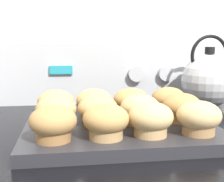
{
  "coord_description": "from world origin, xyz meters",
  "views": [
    {
      "loc": [
        -0.15,
        -0.34,
        1.08
      ],
      "look_at": [
        -0.06,
        0.26,
        0.98
      ],
      "focal_mm": 50.0,
      "sensor_mm": 36.0,
      "label": 1
    }
  ],
  "objects_px": {
    "muffin_r0_c2": "(151,119)",
    "tea_kettle": "(209,80)",
    "muffin_r1_c1": "(98,111)",
    "muffin_r0_c1": "(106,121)",
    "muffin_r2_c2": "(133,101)",
    "muffin_r0_c3": "(199,118)",
    "muffin_r2_c0": "(56,104)",
    "muffin_r0_c0": "(53,123)",
    "muffin_r1_c3": "(182,108)",
    "muffin_r1_c2": "(141,109)",
    "muffin_r2_c3": "(168,100)",
    "muffin_pan": "(120,130)",
    "muffin_r1_c0": "(56,112)",
    "muffin_r2_c1": "(94,102)"
  },
  "relations": [
    {
      "from": "muffin_r1_c2",
      "to": "muffin_r0_c2",
      "type": "bearing_deg",
      "value": -91.75
    },
    {
      "from": "muffin_r0_c1",
      "to": "muffin_r1_c2",
      "type": "height_order",
      "value": "same"
    },
    {
      "from": "muffin_r0_c0",
      "to": "muffin_r2_c2",
      "type": "distance_m",
      "value": 0.24
    },
    {
      "from": "muffin_r0_c0",
      "to": "muffin_r1_c1",
      "type": "distance_m",
      "value": 0.12
    },
    {
      "from": "muffin_r1_c1",
      "to": "muffin_r2_c0",
      "type": "bearing_deg",
      "value": 135.29
    },
    {
      "from": "muffin_r1_c3",
      "to": "muffin_r2_c3",
      "type": "height_order",
      "value": "same"
    },
    {
      "from": "muffin_r2_c3",
      "to": "muffin_r0_c2",
      "type": "bearing_deg",
      "value": -117.8
    },
    {
      "from": "muffin_r0_c2",
      "to": "tea_kettle",
      "type": "height_order",
      "value": "tea_kettle"
    },
    {
      "from": "muffin_r0_c1",
      "to": "muffin_r2_c0",
      "type": "height_order",
      "value": "same"
    },
    {
      "from": "muffin_r0_c3",
      "to": "muffin_r1_c0",
      "type": "bearing_deg",
      "value": 161.1
    },
    {
      "from": "muffin_r0_c0",
      "to": "muffin_r2_c3",
      "type": "relative_size",
      "value": 1.0
    },
    {
      "from": "muffin_r0_c2",
      "to": "muffin_r1_c0",
      "type": "distance_m",
      "value": 0.19
    },
    {
      "from": "muffin_r2_c0",
      "to": "muffin_r2_c2",
      "type": "xyz_separation_m",
      "value": [
        0.17,
        0.0,
        0.0
      ]
    },
    {
      "from": "muffin_r0_c1",
      "to": "muffin_r1_c1",
      "type": "height_order",
      "value": "same"
    },
    {
      "from": "muffin_r1_c2",
      "to": "tea_kettle",
      "type": "distance_m",
      "value": 0.35
    },
    {
      "from": "muffin_r1_c2",
      "to": "muffin_r2_c3",
      "type": "relative_size",
      "value": 1.0
    },
    {
      "from": "muffin_pan",
      "to": "muffin_r2_c3",
      "type": "xyz_separation_m",
      "value": [
        0.13,
        0.09,
        0.04
      ]
    },
    {
      "from": "muffin_r0_c0",
      "to": "muffin_r2_c3",
      "type": "distance_m",
      "value": 0.31
    },
    {
      "from": "muffin_r1_c1",
      "to": "muffin_r2_c3",
      "type": "distance_m",
      "value": 0.2
    },
    {
      "from": "muffin_r2_c3",
      "to": "muffin_r2_c0",
      "type": "bearing_deg",
      "value": -179.52
    },
    {
      "from": "muffin_r1_c3",
      "to": "tea_kettle",
      "type": "distance_m",
      "value": 0.29
    },
    {
      "from": "muffin_r1_c3",
      "to": "muffin_r2_c3",
      "type": "distance_m",
      "value": 0.09
    },
    {
      "from": "muffin_r0_c2",
      "to": "muffin_r2_c2",
      "type": "bearing_deg",
      "value": 88.81
    },
    {
      "from": "muffin_r0_c3",
      "to": "tea_kettle",
      "type": "xyz_separation_m",
      "value": [
        0.17,
        0.32,
        0.03
      ]
    },
    {
      "from": "muffin_pan",
      "to": "muffin_r0_c0",
      "type": "distance_m",
      "value": 0.16
    },
    {
      "from": "muffin_r0_c3",
      "to": "muffin_r1_c2",
      "type": "height_order",
      "value": "same"
    },
    {
      "from": "muffin_r2_c1",
      "to": "muffin_r1_c1",
      "type": "bearing_deg",
      "value": -90.14
    },
    {
      "from": "muffin_r2_c0",
      "to": "muffin_r2_c3",
      "type": "bearing_deg",
      "value": 0.48
    },
    {
      "from": "muffin_pan",
      "to": "muffin_r2_c0",
      "type": "bearing_deg",
      "value": 146.99
    },
    {
      "from": "muffin_r1_c2",
      "to": "muffin_r2_c0",
      "type": "bearing_deg",
      "value": 153.21
    },
    {
      "from": "muffin_r0_c1",
      "to": "muffin_r2_c2",
      "type": "height_order",
      "value": "same"
    },
    {
      "from": "muffin_r0_c2",
      "to": "muffin_r0_c3",
      "type": "xyz_separation_m",
      "value": [
        0.09,
        -0.0,
        0.0
      ]
    },
    {
      "from": "muffin_r0_c2",
      "to": "muffin_r1_c1",
      "type": "distance_m",
      "value": 0.12
    },
    {
      "from": "muffin_r0_c2",
      "to": "muffin_r2_c0",
      "type": "relative_size",
      "value": 1.0
    },
    {
      "from": "muffin_r1_c3",
      "to": "muffin_r2_c1",
      "type": "distance_m",
      "value": 0.19
    },
    {
      "from": "muffin_r0_c0",
      "to": "tea_kettle",
      "type": "height_order",
      "value": "tea_kettle"
    },
    {
      "from": "muffin_r0_c2",
      "to": "muffin_pan",
      "type": "bearing_deg",
      "value": 115.99
    },
    {
      "from": "muffin_r2_c2",
      "to": "muffin_r2_c3",
      "type": "distance_m",
      "value": 0.09
    },
    {
      "from": "muffin_r2_c1",
      "to": "muffin_r2_c2",
      "type": "height_order",
      "value": "same"
    },
    {
      "from": "muffin_r0_c1",
      "to": "tea_kettle",
      "type": "bearing_deg",
      "value": 43.37
    },
    {
      "from": "muffin_r2_c2",
      "to": "muffin_r1_c1",
      "type": "bearing_deg",
      "value": -136.53
    },
    {
      "from": "muffin_r0_c0",
      "to": "muffin_r0_c1",
      "type": "height_order",
      "value": "same"
    },
    {
      "from": "muffin_r2_c1",
      "to": "muffin_r2_c0",
      "type": "bearing_deg",
      "value": -178.7
    },
    {
      "from": "muffin_r0_c0",
      "to": "muffin_r1_c3",
      "type": "xyz_separation_m",
      "value": [
        0.26,
        0.09,
        0.0
      ]
    },
    {
      "from": "muffin_r2_c0",
      "to": "muffin_r1_c1",
      "type": "bearing_deg",
      "value": -44.71
    },
    {
      "from": "muffin_r1_c1",
      "to": "muffin_r2_c3",
      "type": "height_order",
      "value": "same"
    },
    {
      "from": "muffin_r0_c0",
      "to": "muffin_r1_c0",
      "type": "distance_m",
      "value": 0.09
    },
    {
      "from": "muffin_r1_c2",
      "to": "muffin_r2_c1",
      "type": "height_order",
      "value": "same"
    },
    {
      "from": "muffin_r1_c0",
      "to": "muffin_r1_c2",
      "type": "relative_size",
      "value": 1.0
    },
    {
      "from": "muffin_r2_c0",
      "to": "muffin_r1_c3",
      "type": "bearing_deg",
      "value": -17.71
    }
  ]
}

